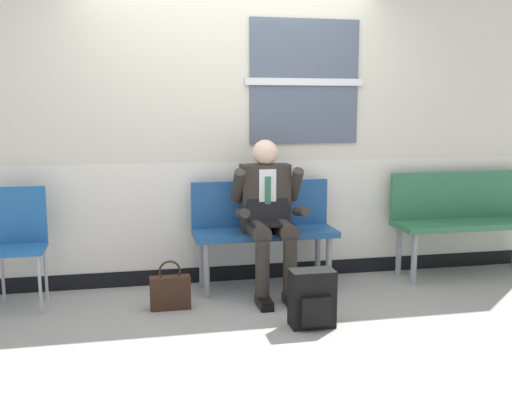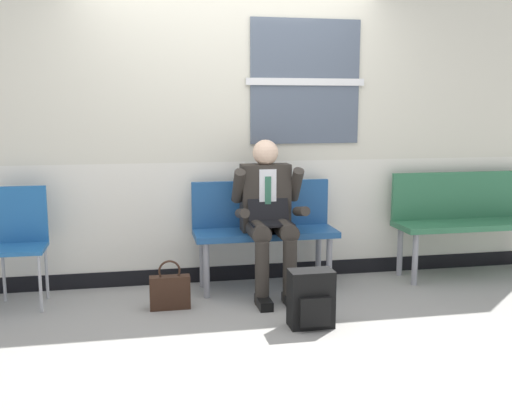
% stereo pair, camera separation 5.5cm
% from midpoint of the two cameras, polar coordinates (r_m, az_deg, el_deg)
% --- Properties ---
extents(ground_plane, '(18.00, 18.00, 0.00)m').
position_cam_midpoint_polar(ground_plane, '(4.60, -1.22, -9.75)').
color(ground_plane, gray).
extents(station_wall, '(6.20, 0.16, 2.66)m').
position_cam_midpoint_polar(station_wall, '(5.11, -2.82, 7.29)').
color(station_wall, beige).
rests_on(station_wall, ground).
extents(bench_with_person, '(1.18, 0.42, 0.89)m').
position_cam_midpoint_polar(bench_with_person, '(4.97, 0.37, -1.86)').
color(bench_with_person, navy).
rests_on(bench_with_person, ground).
extents(bench_empty, '(1.35, 0.42, 0.93)m').
position_cam_midpoint_polar(bench_empty, '(5.67, 19.23, -0.82)').
color(bench_empty, '#2D6B47').
rests_on(bench_empty, ground).
extents(person_seated, '(0.57, 0.70, 1.25)m').
position_cam_midpoint_polar(person_seated, '(4.76, 0.88, -0.74)').
color(person_seated, '#2D2823').
rests_on(person_seated, ground).
extents(backpack, '(0.31, 0.22, 0.40)m').
position_cam_midpoint_polar(backpack, '(4.16, 5.07, -9.02)').
color(backpack, black).
rests_on(backpack, ground).
extents(handbag, '(0.30, 0.10, 0.38)m').
position_cam_midpoint_polar(handbag, '(4.56, -8.61, -8.25)').
color(handbag, '#331E14').
rests_on(handbag, ground).
extents(folding_chair, '(0.38, 0.38, 0.91)m').
position_cam_midpoint_polar(folding_chair, '(4.87, -22.10, -2.73)').
color(folding_chair, '#1E5999').
rests_on(folding_chair, ground).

